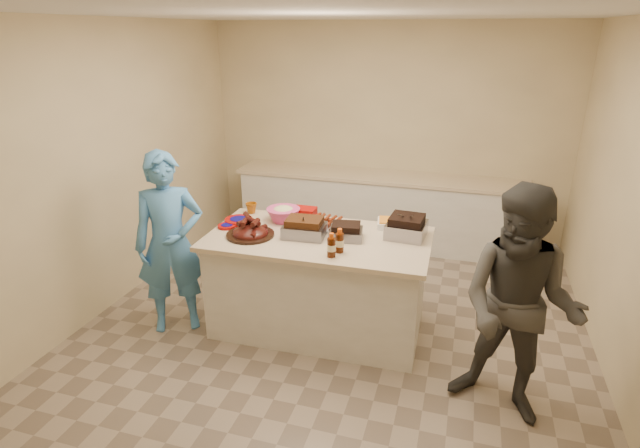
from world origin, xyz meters
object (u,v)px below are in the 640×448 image
(coleslaw_bowl, at_px, (284,221))
(bbq_bottle_a, at_px, (331,257))
(rib_platter, at_px, (250,236))
(bbq_bottle_b, at_px, (339,252))
(island, at_px, (318,327))
(mustard_bottle, at_px, (306,233))
(plastic_cup, at_px, (252,213))
(roasting_pan, at_px, (406,237))
(guest_blue, at_px, (180,325))
(guest_gray, at_px, (502,409))

(coleslaw_bowl, bearing_deg, bbq_bottle_a, -44.58)
(rib_platter, height_order, coleslaw_bowl, coleslaw_bowl)
(rib_platter, bearing_deg, bbq_bottle_b, -7.41)
(island, height_order, rib_platter, rib_platter)
(bbq_bottle_a, xyz_separation_m, mustard_bottle, (-0.35, 0.42, 0.00))
(rib_platter, distance_m, bbq_bottle_a, 0.82)
(rib_platter, bearing_deg, plastic_cup, 112.82)
(roasting_pan, height_order, mustard_bottle, roasting_pan)
(coleslaw_bowl, bearing_deg, guest_blue, -143.98)
(mustard_bottle, distance_m, plastic_cup, 0.74)
(roasting_pan, relative_size, mustard_bottle, 2.94)
(island, xyz_separation_m, roasting_pan, (0.73, 0.22, 0.91))
(island, relative_size, rib_platter, 4.57)
(guest_blue, relative_size, guest_gray, 0.98)
(bbq_bottle_a, xyz_separation_m, guest_gray, (1.38, -0.30, -0.91))
(bbq_bottle_b, relative_size, mustard_bottle, 1.82)
(rib_platter, relative_size, roasting_pan, 1.30)
(roasting_pan, relative_size, bbq_bottle_a, 1.63)
(island, bearing_deg, rib_platter, -166.72)
(plastic_cup, distance_m, guest_blue, 1.25)
(island, bearing_deg, plastic_cup, 152.96)
(coleslaw_bowl, height_order, mustard_bottle, coleslaw_bowl)
(guest_blue, height_order, guest_gray, guest_gray)
(rib_platter, bearing_deg, bbq_bottle_a, -15.01)
(island, bearing_deg, bbq_bottle_a, -60.04)
(bbq_bottle_a, xyz_separation_m, plastic_cup, (-1.02, 0.75, 0.00))
(roasting_pan, bearing_deg, guest_gray, -40.77)
(mustard_bottle, bearing_deg, guest_gray, -22.48)
(roasting_pan, height_order, guest_blue, roasting_pan)
(guest_blue, bearing_deg, coleslaw_bowl, 5.37)
(guest_gray, bearing_deg, bbq_bottle_b, -178.22)
(mustard_bottle, bearing_deg, guest_blue, -160.56)
(bbq_bottle_a, xyz_separation_m, bbq_bottle_b, (0.04, 0.10, 0.00))
(rib_platter, xyz_separation_m, coleslaw_bowl, (0.15, 0.42, 0.00))
(island, height_order, guest_blue, island)
(coleslaw_bowl, relative_size, bbq_bottle_b, 1.56)
(bbq_bottle_a, distance_m, mustard_bottle, 0.54)
(bbq_bottle_b, height_order, mustard_bottle, bbq_bottle_b)
(guest_gray, bearing_deg, bbq_bottle_a, -173.73)
(island, bearing_deg, guest_blue, -165.95)
(island, xyz_separation_m, guest_gray, (1.60, -0.66, 0.00))
(plastic_cup, relative_size, guest_blue, 0.07)
(plastic_cup, xyz_separation_m, guest_gray, (2.40, -1.05, -0.91))
(roasting_pan, distance_m, plastic_cup, 1.54)
(island, bearing_deg, mustard_bottle, 156.15)
(bbq_bottle_a, bearing_deg, guest_gray, -12.32)
(guest_gray, bearing_deg, island, 176.14)
(mustard_bottle, xyz_separation_m, guest_gray, (1.74, -0.72, -0.91))
(roasting_pan, xyz_separation_m, guest_blue, (-1.99, -0.56, -0.91))
(coleslaw_bowl, distance_m, guest_gray, 2.40)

